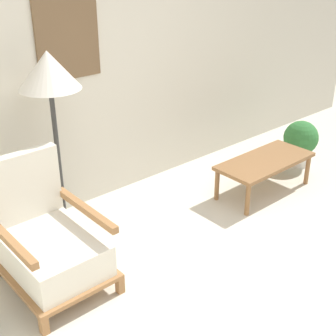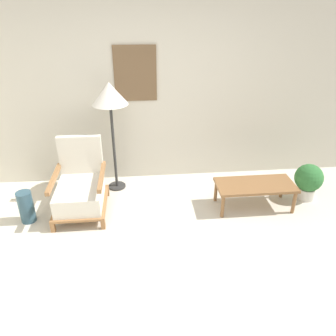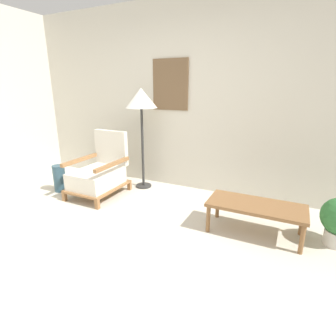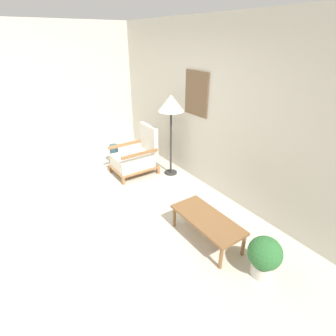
{
  "view_description": "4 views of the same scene",
  "coord_description": "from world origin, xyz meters",
  "px_view_note": "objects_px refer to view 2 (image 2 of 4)",
  "views": [
    {
      "loc": [
        -2.21,
        -1.25,
        2.21
      ],
      "look_at": [
        0.04,
        1.33,
        0.55
      ],
      "focal_mm": 50.0,
      "sensor_mm": 36.0,
      "label": 1
    },
    {
      "loc": [
        -0.31,
        -2.28,
        2.45
      ],
      "look_at": [
        0.04,
        1.33,
        0.55
      ],
      "focal_mm": 35.0,
      "sensor_mm": 36.0,
      "label": 2
    },
    {
      "loc": [
        1.41,
        -1.49,
        1.52
      ],
      "look_at": [
        0.04,
        1.33,
        0.55
      ],
      "focal_mm": 28.0,
      "sensor_mm": 36.0,
      "label": 3
    },
    {
      "loc": [
        3.08,
        -0.73,
        2.4
      ],
      "look_at": [
        0.04,
        1.33,
        0.55
      ],
      "focal_mm": 28.0,
      "sensor_mm": 36.0,
      "label": 4
    }
  ],
  "objects_px": {
    "armchair": "(80,188)",
    "vase": "(26,207)",
    "floor_lamp": "(110,97)",
    "coffee_table": "(255,187)",
    "potted_plant": "(308,180)"
  },
  "relations": [
    {
      "from": "floor_lamp",
      "to": "potted_plant",
      "type": "distance_m",
      "value": 2.83
    },
    {
      "from": "coffee_table",
      "to": "vase",
      "type": "height_order",
      "value": "vase"
    },
    {
      "from": "floor_lamp",
      "to": "coffee_table",
      "type": "xyz_separation_m",
      "value": [
        1.79,
        -0.68,
        -1.01
      ]
    },
    {
      "from": "vase",
      "to": "potted_plant",
      "type": "xyz_separation_m",
      "value": [
        3.62,
        0.16,
        0.08
      ]
    },
    {
      "from": "floor_lamp",
      "to": "coffee_table",
      "type": "bearing_deg",
      "value": -20.71
    },
    {
      "from": "armchair",
      "to": "floor_lamp",
      "type": "xyz_separation_m",
      "value": [
        0.41,
        0.54,
        0.99
      ]
    },
    {
      "from": "coffee_table",
      "to": "floor_lamp",
      "type": "bearing_deg",
      "value": 159.29
    },
    {
      "from": "potted_plant",
      "to": "vase",
      "type": "bearing_deg",
      "value": -177.41
    },
    {
      "from": "coffee_table",
      "to": "vase",
      "type": "distance_m",
      "value": 2.84
    },
    {
      "from": "coffee_table",
      "to": "potted_plant",
      "type": "xyz_separation_m",
      "value": [
        0.78,
        0.13,
        -0.02
      ]
    },
    {
      "from": "coffee_table",
      "to": "potted_plant",
      "type": "distance_m",
      "value": 0.79
    },
    {
      "from": "potted_plant",
      "to": "armchair",
      "type": "bearing_deg",
      "value": 179.86
    },
    {
      "from": "floor_lamp",
      "to": "vase",
      "type": "relative_size",
      "value": 3.73
    },
    {
      "from": "floor_lamp",
      "to": "potted_plant",
      "type": "relative_size",
      "value": 3.02
    },
    {
      "from": "armchair",
      "to": "vase",
      "type": "height_order",
      "value": "armchair"
    }
  ]
}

